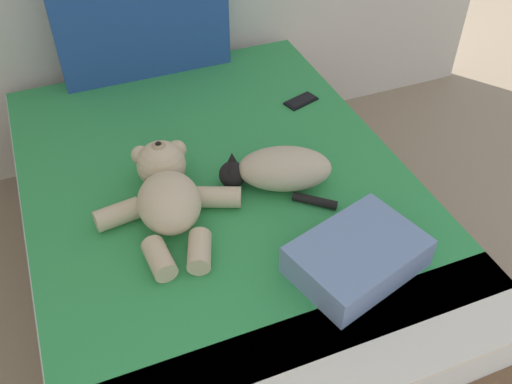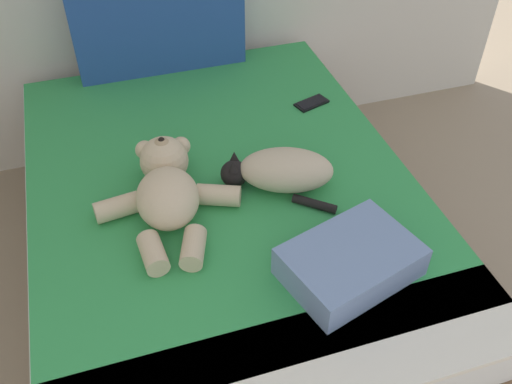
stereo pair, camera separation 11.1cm
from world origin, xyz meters
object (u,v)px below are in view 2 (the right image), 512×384
(bed, at_px, (224,230))
(throw_pillow, at_px, (350,262))
(teddy_bear, at_px, (167,188))
(patterned_cushion, at_px, (159,21))
(cat, at_px, (281,171))
(cell_phone, at_px, (312,103))

(bed, distance_m, throw_pillow, 0.70)
(bed, distance_m, teddy_bear, 0.42)
(patterned_cushion, bearing_deg, cat, -75.81)
(cat, distance_m, cell_phone, 0.57)
(bed, distance_m, cat, 0.41)
(patterned_cushion, distance_m, cat, 1.02)
(cell_phone, bearing_deg, throw_pillow, -104.82)
(patterned_cushion, bearing_deg, cell_phone, -42.26)
(cat, distance_m, teddy_bear, 0.41)
(patterned_cushion, height_order, teddy_bear, patterned_cushion)
(bed, xyz_separation_m, throw_pillow, (0.27, -0.56, 0.33))
(cat, bearing_deg, teddy_bear, 177.40)
(cat, xyz_separation_m, cell_phone, (0.31, 0.47, -0.07))
(cat, bearing_deg, bed, 154.13)
(cell_phone, relative_size, throw_pillow, 0.41)
(bed, height_order, teddy_bear, teddy_bear)
(cell_phone, bearing_deg, bed, -143.91)
(bed, distance_m, patterned_cushion, 1.02)
(teddy_bear, distance_m, throw_pillow, 0.68)
(patterned_cushion, distance_m, teddy_bear, 0.99)
(cat, distance_m, throw_pillow, 0.46)
(bed, height_order, cell_phone, cell_phone)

